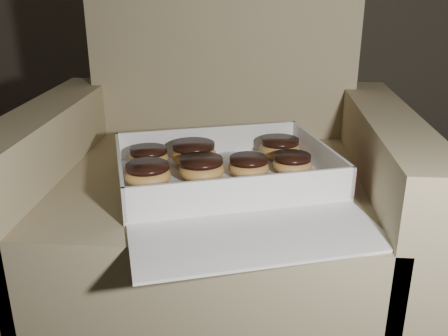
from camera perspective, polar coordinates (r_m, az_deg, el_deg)
The scene contains 12 objects.
armchair at distance 1.11m, azimuth -1.05°, elevation -4.78°, with size 0.80×0.68×0.84m.
bakery_box at distance 0.93m, azimuth 0.79°, elevation -1.72°, with size 0.52×0.56×0.07m.
donut_a at distance 0.99m, azimuth 7.78°, elevation 0.51°, with size 0.08×0.08×0.04m.
donut_b at distance 1.03m, azimuth -3.49°, elevation 1.71°, with size 0.09×0.09×0.05m.
donut_c at distance 1.03m, azimuth -8.59°, elevation 1.25°, with size 0.08×0.08×0.04m.
donut_d at distance 0.95m, azimuth -2.60°, elevation -0.05°, with size 0.09×0.09×0.04m.
donut_e at distance 0.97m, azimuth 2.82°, elevation 0.21°, with size 0.08×0.08×0.04m.
donut_f at distance 1.07m, azimuth 6.37°, elevation 2.31°, with size 0.09×0.09×0.04m.
donut_g at distance 0.94m, azimuth -8.71°, elevation -0.69°, with size 0.09×0.09×0.04m.
crumb_a at distance 0.89m, azimuth -9.14°, elevation -3.43°, with size 0.01×0.01×0.00m, color black.
crumb_b at distance 0.98m, azimuth 5.02°, elevation -0.91°, with size 0.01×0.01×0.00m, color black.
crumb_c at distance 0.94m, azimuth 2.99°, elevation -1.73°, with size 0.01×0.01×0.00m, color black.
Camera 1 is at (0.32, -0.11, 0.75)m, focal length 40.00 mm.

